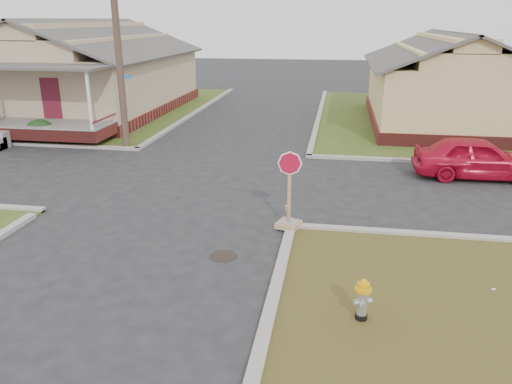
% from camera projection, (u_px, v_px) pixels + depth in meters
% --- Properties ---
extents(ground, '(120.00, 120.00, 0.00)m').
position_uv_depth(ground, '(142.00, 241.00, 12.41)').
color(ground, '#242426').
rests_on(ground, ground).
extents(verge_far_left, '(19.00, 19.00, 0.05)m').
position_uv_depth(verge_far_left, '(53.00, 107.00, 31.18)').
color(verge_far_left, '#344C1B').
rests_on(verge_far_left, ground).
extents(curbs, '(80.00, 40.00, 0.12)m').
position_uv_depth(curbs, '(197.00, 180.00, 17.07)').
color(curbs, '#A29B93').
rests_on(curbs, ground).
extents(manhole, '(0.64, 0.64, 0.01)m').
position_uv_depth(manhole, '(223.00, 256.00, 11.60)').
color(manhole, black).
rests_on(manhole, ground).
extents(corner_house, '(10.10, 15.50, 5.30)m').
position_uv_depth(corner_house, '(83.00, 73.00, 28.75)').
color(corner_house, maroon).
rests_on(corner_house, ground).
extents(side_house_yellow, '(7.60, 11.60, 4.70)m').
position_uv_depth(side_house_yellow, '(445.00, 82.00, 25.52)').
color(side_house_yellow, maroon).
rests_on(side_house_yellow, ground).
extents(utility_pole, '(1.80, 0.28, 9.00)m').
position_uv_depth(utility_pole, '(117.00, 34.00, 19.82)').
color(utility_pole, '#423026').
rests_on(utility_pole, ground).
extents(fire_hydrant, '(0.30, 0.30, 0.81)m').
position_uv_depth(fire_hydrant, '(363.00, 297.00, 8.95)').
color(fire_hydrant, black).
rests_on(fire_hydrant, ground).
extents(stop_sign, '(0.58, 0.57, 2.06)m').
position_uv_depth(stop_sign, '(289.00, 211.00, 12.96)').
color(stop_sign, '#A28258').
rests_on(stop_sign, ground).
extents(red_sedan, '(4.25, 1.80, 1.43)m').
position_uv_depth(red_sedan, '(477.00, 158.00, 17.12)').
color(red_sedan, red).
rests_on(red_sedan, ground).
extents(hedge_right, '(1.37, 1.12, 1.05)m').
position_uv_depth(hedge_right, '(40.00, 131.00, 21.94)').
color(hedge_right, '#1B3B15').
rests_on(hedge_right, verge_far_left).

